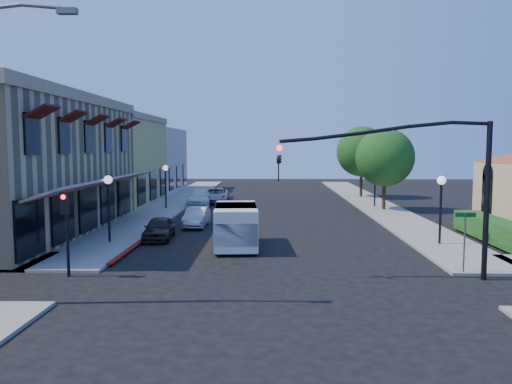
{
  "coord_description": "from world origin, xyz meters",
  "views": [
    {
      "loc": [
        -0.12,
        -17.35,
        5.07
      ],
      "look_at": [
        -0.92,
        9.49,
        2.6
      ],
      "focal_mm": 35.0,
      "sensor_mm": 36.0,
      "label": 1
    }
  ],
  "objects_px": {
    "signal_mast_arm": "(430,173)",
    "lamppost_left_near": "(108,192)",
    "secondary_signal": "(66,218)",
    "lamppost_left_far": "(166,176)",
    "street_tree_b": "(362,152)",
    "lamppost_right_near": "(441,193)",
    "white_van": "(236,223)",
    "parked_car_a": "(159,228)",
    "parked_car_b": "(197,217)",
    "parked_car_d": "(216,195)",
    "parked_car_c": "(199,198)",
    "street_name_sign": "(465,232)",
    "lamppost_right_far": "(375,175)",
    "street_tree_a": "(385,157)"
  },
  "relations": [
    {
      "from": "lamppost_right_near",
      "to": "signal_mast_arm",
      "type": "bearing_deg",
      "value": -112.12
    },
    {
      "from": "street_tree_b",
      "to": "parked_car_a",
      "type": "xyz_separation_m",
      "value": [
        -15.0,
        -22.69,
        -3.93
      ]
    },
    {
      "from": "parked_car_a",
      "to": "parked_car_b",
      "type": "xyz_separation_m",
      "value": [
        1.4,
        4.4,
        -0.0
      ]
    },
    {
      "from": "parked_car_d",
      "to": "white_van",
      "type": "bearing_deg",
      "value": -83.94
    },
    {
      "from": "secondary_signal",
      "to": "street_tree_b",
      "type": "bearing_deg",
      "value": 61.23
    },
    {
      "from": "street_tree_b",
      "to": "signal_mast_arm",
      "type": "distance_m",
      "value": 30.65
    },
    {
      "from": "secondary_signal",
      "to": "street_name_sign",
      "type": "bearing_deg",
      "value": 2.93
    },
    {
      "from": "street_tree_b",
      "to": "parked_car_b",
      "type": "xyz_separation_m",
      "value": [
        -13.6,
        -18.3,
        -3.94
      ]
    },
    {
      "from": "street_name_sign",
      "to": "parked_car_c",
      "type": "xyz_separation_m",
      "value": [
        -13.7,
        22.45,
        -1.02
      ]
    },
    {
      "from": "lamppost_left_far",
      "to": "parked_car_c",
      "type": "distance_m",
      "value": 4.07
    },
    {
      "from": "street_tree_a",
      "to": "street_name_sign",
      "type": "xyz_separation_m",
      "value": [
        -1.3,
        -19.8,
        -2.5
      ]
    },
    {
      "from": "street_name_sign",
      "to": "white_van",
      "type": "height_order",
      "value": "street_name_sign"
    },
    {
      "from": "parked_car_b",
      "to": "parked_car_d",
      "type": "relative_size",
      "value": 0.78
    },
    {
      "from": "lamppost_left_near",
      "to": "signal_mast_arm",
      "type": "bearing_deg",
      "value": -24.37
    },
    {
      "from": "street_tree_b",
      "to": "lamppost_left_near",
      "type": "bearing_deg",
      "value": -125.79
    },
    {
      "from": "lamppost_left_far",
      "to": "street_tree_b",
      "type": "bearing_deg",
      "value": 30.03
    },
    {
      "from": "white_van",
      "to": "parked_car_a",
      "type": "height_order",
      "value": "white_van"
    },
    {
      "from": "lamppost_right_far",
      "to": "lamppost_left_near",
      "type": "bearing_deg",
      "value": -136.74
    },
    {
      "from": "street_tree_a",
      "to": "lamppost_left_far",
      "type": "xyz_separation_m",
      "value": [
        -17.3,
        0.0,
        -1.46
      ]
    },
    {
      "from": "lamppost_right_far",
      "to": "white_van",
      "type": "height_order",
      "value": "lamppost_right_far"
    },
    {
      "from": "street_name_sign",
      "to": "lamppost_right_far",
      "type": "distance_m",
      "value": 21.85
    },
    {
      "from": "lamppost_left_near",
      "to": "lamppost_right_near",
      "type": "relative_size",
      "value": 1.0
    },
    {
      "from": "parked_car_a",
      "to": "signal_mast_arm",
      "type": "bearing_deg",
      "value": -36.18
    },
    {
      "from": "secondary_signal",
      "to": "lamppost_left_far",
      "type": "xyz_separation_m",
      "value": [
        -0.5,
        20.59,
        0.42
      ]
    },
    {
      "from": "street_tree_b",
      "to": "secondary_signal",
      "type": "distance_m",
      "value": 34.97
    },
    {
      "from": "street_name_sign",
      "to": "lamppost_right_far",
      "type": "xyz_separation_m",
      "value": [
        1.0,
        21.8,
        1.04
      ]
    },
    {
      "from": "street_tree_b",
      "to": "lamppost_right_far",
      "type": "bearing_deg",
      "value": -92.15
    },
    {
      "from": "street_tree_b",
      "to": "secondary_signal",
      "type": "relative_size",
      "value": 2.11
    },
    {
      "from": "signal_mast_arm",
      "to": "parked_car_c",
      "type": "xyz_separation_m",
      "value": [
        -12.06,
        23.16,
        -3.4
      ]
    },
    {
      "from": "lamppost_left_far",
      "to": "lamppost_right_near",
      "type": "distance_m",
      "value": 22.02
    },
    {
      "from": "parked_car_c",
      "to": "lamppost_left_near",
      "type": "bearing_deg",
      "value": -100.74
    },
    {
      "from": "secondary_signal",
      "to": "lamppost_left_far",
      "type": "height_order",
      "value": "lamppost_left_far"
    },
    {
      "from": "signal_mast_arm",
      "to": "secondary_signal",
      "type": "xyz_separation_m",
      "value": [
        -13.86,
        -0.09,
        -1.77
      ]
    },
    {
      "from": "street_tree_a",
      "to": "street_tree_b",
      "type": "bearing_deg",
      "value": 90.0
    },
    {
      "from": "secondary_signal",
      "to": "parked_car_a",
      "type": "relative_size",
      "value": 0.93
    },
    {
      "from": "lamppost_left_near",
      "to": "parked_car_c",
      "type": "bearing_deg",
      "value": 82.14
    },
    {
      "from": "lamppost_left_far",
      "to": "white_van",
      "type": "height_order",
      "value": "lamppost_left_far"
    },
    {
      "from": "lamppost_right_far",
      "to": "parked_car_a",
      "type": "relative_size",
      "value": 1.0
    },
    {
      "from": "lamppost_right_near",
      "to": "secondary_signal",
      "type": "bearing_deg",
      "value": -158.22
    },
    {
      "from": "street_tree_a",
      "to": "secondary_signal",
      "type": "distance_m",
      "value": 26.64
    },
    {
      "from": "lamppost_left_far",
      "to": "parked_car_c",
      "type": "bearing_deg",
      "value": 49.05
    },
    {
      "from": "lamppost_left_far",
      "to": "parked_car_a",
      "type": "distance_m",
      "value": 13.07
    },
    {
      "from": "signal_mast_arm",
      "to": "white_van",
      "type": "distance_m",
      "value": 10.07
    },
    {
      "from": "white_van",
      "to": "parked_car_b",
      "type": "relative_size",
      "value": 1.32
    },
    {
      "from": "signal_mast_arm",
      "to": "lamppost_left_near",
      "type": "height_order",
      "value": "signal_mast_arm"
    },
    {
      "from": "street_tree_a",
      "to": "signal_mast_arm",
      "type": "relative_size",
      "value": 0.81
    },
    {
      "from": "lamppost_left_far",
      "to": "lamppost_right_far",
      "type": "relative_size",
      "value": 1.0
    },
    {
      "from": "lamppost_left_near",
      "to": "white_van",
      "type": "distance_m",
      "value": 6.85
    },
    {
      "from": "lamppost_right_far",
      "to": "parked_car_d",
      "type": "height_order",
      "value": "lamppost_right_far"
    },
    {
      "from": "street_name_sign",
      "to": "parked_car_c",
      "type": "distance_m",
      "value": 26.32
    }
  ]
}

